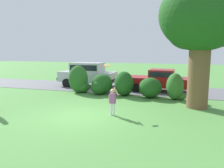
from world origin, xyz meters
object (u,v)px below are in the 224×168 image
(frisbee, at_px, (107,65))
(child_thrower, at_px, (113,100))
(oak_tree_large, at_px, (202,20))
(parked_suv, at_px, (88,73))
(parked_sedan, at_px, (158,79))

(frisbee, bearing_deg, child_thrower, -55.38)
(oak_tree_large, relative_size, child_thrower, 4.96)
(parked_suv, relative_size, child_thrower, 3.70)
(child_thrower, bearing_deg, oak_tree_large, 35.39)
(parked_sedan, distance_m, frisbee, 6.29)
(child_thrower, height_order, frisbee, frisbee)
(child_thrower, xyz_separation_m, frisbee, (-0.49, 0.71, 1.48))
(frisbee, bearing_deg, oak_tree_large, 24.74)
(parked_sedan, height_order, parked_suv, parked_suv)
(parked_sedan, xyz_separation_m, child_thrower, (-1.44, -6.55, -0.13))
(parked_suv, xyz_separation_m, frisbee, (3.70, -6.29, 1.12))
(child_thrower, relative_size, frisbee, 4.39)
(oak_tree_large, height_order, child_thrower, oak_tree_large)
(parked_sedan, xyz_separation_m, parked_suv, (-5.64, 0.46, 0.23))
(parked_sedan, xyz_separation_m, frisbee, (-1.94, -5.83, 1.35))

